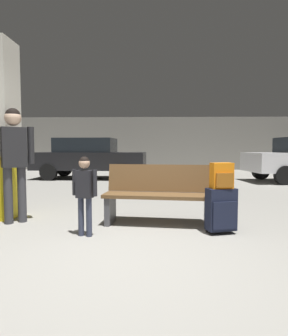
{
  "coord_description": "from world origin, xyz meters",
  "views": [
    {
      "loc": [
        0.34,
        -2.93,
        1.13
      ],
      "look_at": [
        0.23,
        1.3,
        0.85
      ],
      "focal_mm": 31.38,
      "sensor_mm": 36.0,
      "label": 1
    }
  ],
  "objects_px": {
    "parked_car_far": "(89,157)",
    "suitcase": "(221,210)",
    "backpack_bright": "(222,176)",
    "adult": "(14,153)",
    "child": "(85,187)",
    "bench": "(158,195)"
  },
  "relations": [
    {
      "from": "parked_car_far",
      "to": "suitcase",
      "type": "bearing_deg",
      "value": -65.25
    },
    {
      "from": "backpack_bright",
      "to": "suitcase",
      "type": "bearing_deg",
      "value": 61.14
    },
    {
      "from": "backpack_bright",
      "to": "adult",
      "type": "distance_m",
      "value": 3.05
    },
    {
      "from": "suitcase",
      "to": "backpack_bright",
      "type": "relative_size",
      "value": 1.78
    },
    {
      "from": "adult",
      "to": "backpack_bright",
      "type": "bearing_deg",
      "value": -9.15
    },
    {
      "from": "suitcase",
      "to": "adult",
      "type": "relative_size",
      "value": 0.35
    },
    {
      "from": "backpack_bright",
      "to": "adult",
      "type": "relative_size",
      "value": 0.2
    },
    {
      "from": "suitcase",
      "to": "adult",
      "type": "height_order",
      "value": "adult"
    },
    {
      "from": "suitcase",
      "to": "adult",
      "type": "bearing_deg",
      "value": 170.86
    },
    {
      "from": "child",
      "to": "backpack_bright",
      "type": "bearing_deg",
      "value": 5.2
    },
    {
      "from": "backpack_bright",
      "to": "parked_car_far",
      "type": "xyz_separation_m",
      "value": [
        -3.26,
        7.08,
        0.03
      ]
    },
    {
      "from": "suitcase",
      "to": "child",
      "type": "relative_size",
      "value": 0.59
    },
    {
      "from": "backpack_bright",
      "to": "child",
      "type": "relative_size",
      "value": 0.33
    },
    {
      "from": "suitcase",
      "to": "adult",
      "type": "distance_m",
      "value": 3.13
    },
    {
      "from": "child",
      "to": "adult",
      "type": "distance_m",
      "value": 1.44
    },
    {
      "from": "bench",
      "to": "suitcase",
      "type": "relative_size",
      "value": 2.74
    },
    {
      "from": "backpack_bright",
      "to": "parked_car_far",
      "type": "height_order",
      "value": "parked_car_far"
    },
    {
      "from": "bench",
      "to": "suitcase",
      "type": "distance_m",
      "value": 0.96
    },
    {
      "from": "backpack_bright",
      "to": "bench",
      "type": "bearing_deg",
      "value": 150.55
    },
    {
      "from": "bench",
      "to": "suitcase",
      "type": "xyz_separation_m",
      "value": [
        0.83,
        -0.47,
        -0.12
      ]
    },
    {
      "from": "adult",
      "to": "parked_car_far",
      "type": "bearing_deg",
      "value": 92.3
    },
    {
      "from": "bench",
      "to": "parked_car_far",
      "type": "height_order",
      "value": "parked_car_far"
    }
  ]
}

